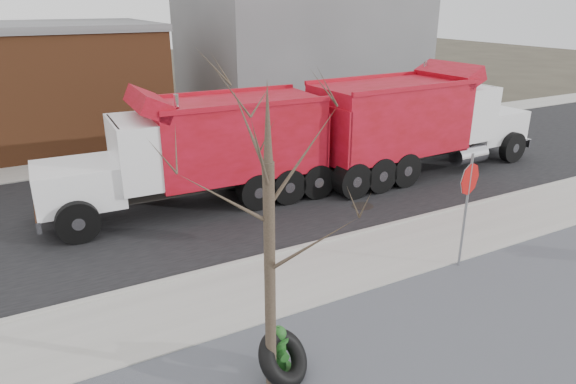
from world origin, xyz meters
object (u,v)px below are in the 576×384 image
fire_hydrant (279,351)px  truck_tire (283,358)px  dump_truck_red_a (417,120)px  dump_truck_red_b (201,147)px  stop_sign (468,192)px

fire_hydrant → truck_tire: size_ratio=0.70×
fire_hydrant → dump_truck_red_a: size_ratio=0.09×
dump_truck_red_a → dump_truck_red_b: bearing=174.3°
fire_hydrant → stop_sign: size_ratio=0.32×
fire_hydrant → dump_truck_red_a: dump_truck_red_a is taller
stop_sign → dump_truck_red_a: 7.56m
stop_sign → dump_truck_red_b: dump_truck_red_b is taller
dump_truck_red_a → dump_truck_red_b: dump_truck_red_a is taller
fire_hydrant → dump_truck_red_b: (1.54, 8.14, 1.48)m
stop_sign → dump_truck_red_a: dump_truck_red_a is taller
fire_hydrant → stop_sign: bearing=15.4°
fire_hydrant → dump_truck_red_b: size_ratio=0.10×
dump_truck_red_a → dump_truck_red_b: 8.27m
dump_truck_red_a → stop_sign: bearing=-124.9°
truck_tire → stop_sign: bearing=14.7°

